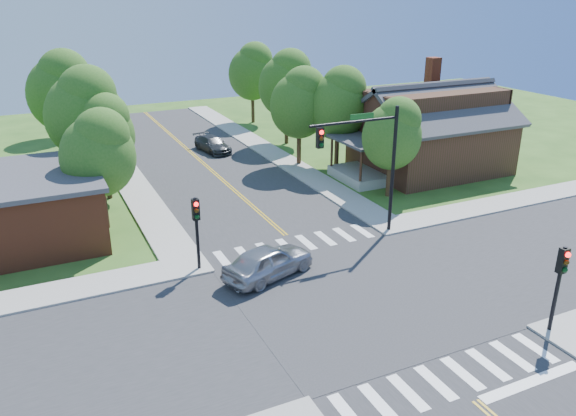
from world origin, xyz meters
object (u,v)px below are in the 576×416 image
signal_pole_se (561,274)px  car_dgrey (213,145)px  signal_mast_ne (368,153)px  car_silver (268,262)px  signal_pole_nw (196,221)px  house_ne (430,127)px

signal_pole_se → car_dgrey: signal_pole_se is taller
car_dgrey → signal_pole_se: bearing=-92.8°
signal_mast_ne → car_silver: 8.11m
signal_pole_nw → signal_pole_se: bearing=-45.0°
signal_pole_nw → car_dgrey: bearing=70.1°
signal_mast_ne → signal_pole_se: 11.55m
signal_pole_se → house_ne: 22.03m
signal_pole_nw → car_dgrey: (7.38, 20.41, -2.03)m
signal_mast_ne → signal_pole_nw: (-9.51, -0.01, -2.19)m
signal_mast_ne → car_dgrey: signal_mast_ne is taller
car_dgrey → signal_mast_ne: bearing=-93.7°
signal_pole_se → signal_pole_nw: size_ratio=1.00×
car_silver → house_ne: bearing=-77.9°
signal_pole_nw → car_dgrey: 21.80m
signal_pole_nw → car_dgrey: size_ratio=0.82×
signal_pole_nw → car_silver: bearing=-36.5°
signal_pole_nw → house_ne: 22.45m
signal_pole_se → signal_mast_ne: bearing=98.6°
car_dgrey → signal_pole_nw: bearing=-119.6°
signal_pole_se → car_dgrey: size_ratio=0.82×
car_silver → signal_pole_nw: bearing=34.7°
house_ne → signal_mast_ne: bearing=-142.3°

